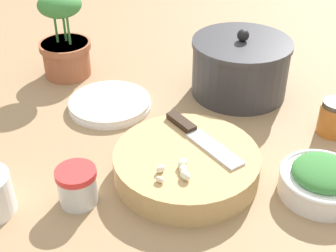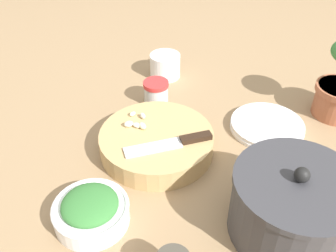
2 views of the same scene
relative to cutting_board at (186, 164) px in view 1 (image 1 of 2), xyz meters
The scene contains 10 objects.
ground_plane 0.06m from the cutting_board, 136.15° to the left, with size 5.00×5.00×0.00m, color #997A56.
cutting_board is the anchor object (origin of this frame).
chef_knife 0.06m from the cutting_board, 77.52° to the left, with size 0.17×0.16×0.01m.
garlic_cloves 0.07m from the cutting_board, 95.92° to the right, with size 0.07×0.07×0.02m.
herb_bowl 0.24m from the cutting_board, ahead, with size 0.15×0.15×0.06m.
spice_jar 0.21m from the cutting_board, 148.34° to the right, with size 0.07×0.07×0.07m.
plate_stack 0.30m from the cutting_board, 136.27° to the left, with size 0.19×0.19×0.02m.
honey_jar 0.35m from the cutting_board, 35.86° to the left, with size 0.06×0.06×0.08m.
stock_pot 0.35m from the cutting_board, 78.10° to the left, with size 0.23×0.23×0.16m.
potted_herb 0.51m from the cutting_board, 137.26° to the left, with size 0.13×0.13×0.22m.
Camera 1 is at (0.14, -0.72, 0.58)m, focal length 50.00 mm.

